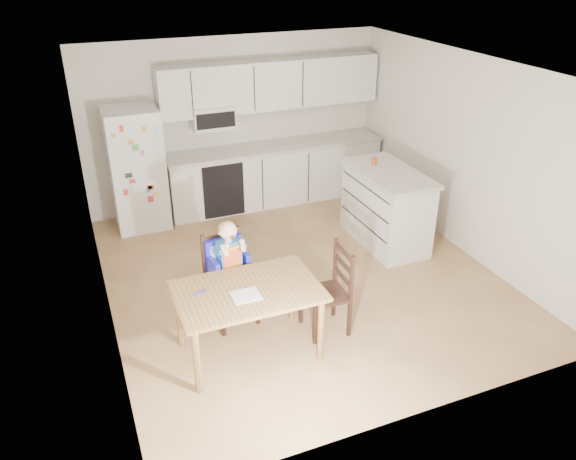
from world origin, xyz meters
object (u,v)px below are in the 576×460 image
(chair_booster, at_px, (228,261))
(red_cup, at_px, (374,161))
(kitchen_island, at_px, (386,207))
(dining_table, at_px, (248,298))
(chair_side, at_px, (334,284))
(refrigerator, at_px, (137,169))

(chair_booster, bearing_deg, red_cup, 17.21)
(red_cup, bearing_deg, kitchen_island, -78.73)
(kitchen_island, bearing_deg, dining_table, -148.11)
(kitchen_island, height_order, dining_table, kitchen_island)
(kitchen_island, distance_m, chair_booster, 2.62)
(kitchen_island, height_order, chair_side, kitchen_island)
(refrigerator, relative_size, chair_side, 1.79)
(refrigerator, xyz_separation_m, dining_table, (0.51, -3.30, -0.21))
(refrigerator, distance_m, dining_table, 3.35)
(chair_booster, distance_m, chair_side, 1.12)
(chair_booster, bearing_deg, refrigerator, 91.42)
(chair_side, bearing_deg, refrigerator, -154.26)
(dining_table, relative_size, chair_side, 1.44)
(chair_side, bearing_deg, red_cup, 142.31)
(refrigerator, distance_m, chair_side, 3.58)
(chair_booster, bearing_deg, chair_side, -40.13)
(refrigerator, bearing_deg, dining_table, -81.21)
(red_cup, xyz_separation_m, chair_booster, (-2.39, -1.19, -0.36))
(kitchen_island, distance_m, dining_table, 2.88)
(refrigerator, height_order, dining_table, refrigerator)
(red_cup, bearing_deg, chair_booster, -153.61)
(kitchen_island, xyz_separation_m, red_cup, (-0.06, 0.29, 0.55))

